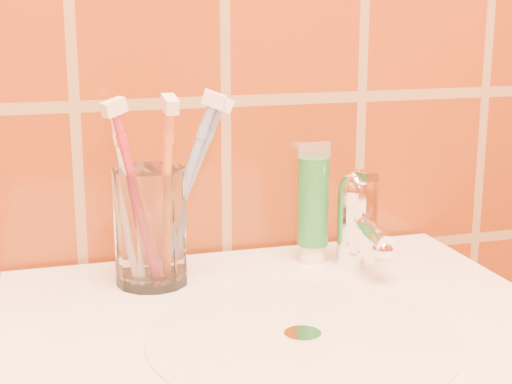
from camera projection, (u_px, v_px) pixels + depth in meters
name	position (u px, v px, depth m)	size (l,w,h in m)	color
glass_tumbler	(151.00, 227.00, 0.88)	(0.08, 0.08, 0.13)	white
toothpaste_tube	(313.00, 207.00, 0.95)	(0.04, 0.04, 0.15)	white
faucet	(359.00, 215.00, 0.94)	(0.05, 0.11, 0.12)	white
toothbrush_0	(129.00, 194.00, 0.88)	(0.05, 0.07, 0.21)	white
toothbrush_1	(183.00, 190.00, 0.88)	(0.09, 0.05, 0.22)	#7B99DA
toothbrush_2	(166.00, 195.00, 0.85)	(0.03, 0.08, 0.22)	orange
toothbrush_3	(137.00, 198.00, 0.84)	(0.07, 0.05, 0.22)	#BA283C
toothbrush_4	(186.00, 190.00, 0.89)	(0.11, 0.03, 0.22)	#729FCA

